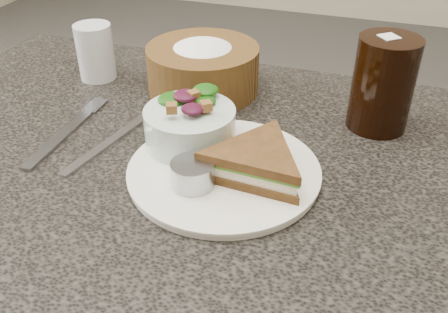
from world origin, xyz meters
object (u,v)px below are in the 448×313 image
Objects in this scene: dressing_ramekin at (193,174)px; water_glass at (95,52)px; dinner_plate at (224,172)px; cola_glass at (384,80)px; salad_bowl at (190,121)px; sandwich at (257,162)px; bread_basket at (203,61)px.

dressing_ramekin is 0.56× the size of water_glass.
cola_glass is at bearing 47.88° from dinner_plate.
dressing_ramekin is 0.36× the size of cola_glass.
dressing_ramekin is 0.39m from water_glass.
water_glass reaches higher than dressing_ramekin.
cola_glass is (0.25, 0.16, 0.03)m from salad_bowl.
dressing_ramekin is at bearing -66.43° from salad_bowl.
dinner_plate is at bearing -34.07° from salad_bowl.
cola_glass reaches higher than dressing_ramekin.
dinner_plate is 0.05m from sandwich.
sandwich is 2.85× the size of dressing_ramekin.
dressing_ramekin is 0.29× the size of bread_basket.
salad_bowl is (-0.07, 0.04, 0.04)m from dinner_plate.
dressing_ramekin is (0.04, -0.09, -0.02)m from salad_bowl.
sandwich is 1.24× the size of salad_bowl.
cola_glass is at bearing 32.36° from salad_bowl.
salad_bowl is at bearing -74.76° from bread_basket.
cola_glass is at bearing -1.88° from water_glass.
bread_basket is 1.93× the size of water_glass.
bread_basket is at bearing 105.24° from salad_bowl.
bread_basket is 0.30m from cola_glass.
salad_bowl is at bearing 145.93° from dinner_plate.
dinner_plate is at bearing -132.12° from cola_glass.
water_glass reaches higher than sandwich.
salad_bowl reaches higher than dressing_ramekin.
bread_basket is (-0.12, 0.23, 0.05)m from dinner_plate.
dressing_ramekin is at bearing -129.92° from cola_glass.
water_glass is at bearing 137.97° from dressing_ramekin.
cola_glass is (0.18, 0.20, 0.07)m from dinner_plate.
water_glass is at bearing 145.68° from salad_bowl.
salad_bowl is 1.29× the size of water_glass.
bread_basket is at bearing 3.43° from water_glass.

